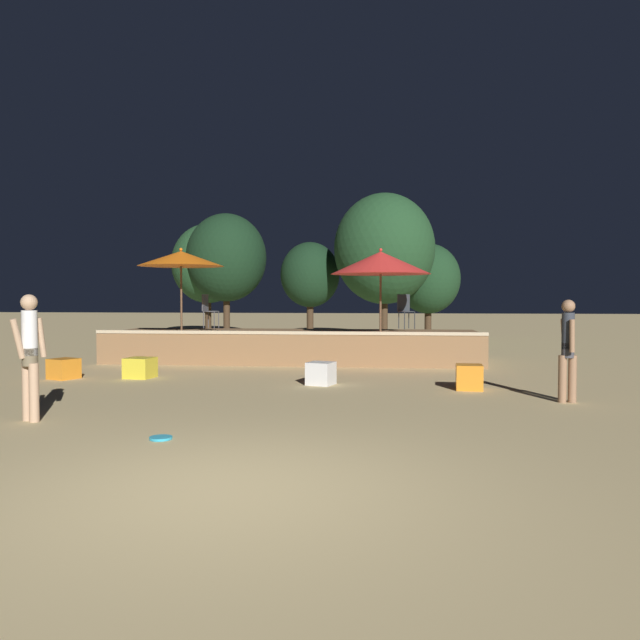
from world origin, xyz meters
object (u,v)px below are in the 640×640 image
at_px(person_0, 568,348).
at_px(bistro_chair_0, 405,308).
at_px(cube_seat_2, 469,377).
at_px(cube_seat_3, 64,369).
at_px(cube_seat_1, 321,373).
at_px(bistro_chair_1, 208,308).
at_px(background_tree_4, 384,249).
at_px(background_tree_1, 310,275).
at_px(cube_seat_0, 140,368).
at_px(patio_umbrella_0, 181,259).
at_px(background_tree_0, 226,258).
at_px(background_tree_3, 208,264).
at_px(patio_umbrella_1, 381,263).
at_px(background_tree_2, 428,279).
at_px(person_1, 30,352).
at_px(frisbee_disc, 161,438).

xyz_separation_m(person_0, bistro_chair_0, (-2.42, 6.12, 0.53)).
distance_m(cube_seat_2, cube_seat_3, 8.16).
distance_m(cube_seat_1, cube_seat_3, 5.38).
bearing_deg(cube_seat_1, bistro_chair_1, 129.27).
bearing_deg(person_0, background_tree_4, 95.52).
distance_m(person_0, background_tree_1, 16.55).
relative_size(cube_seat_2, background_tree_4, 0.09).
relative_size(cube_seat_0, cube_seat_3, 0.93).
relative_size(patio_umbrella_0, background_tree_0, 0.55).
distance_m(patio_umbrella_0, background_tree_3, 12.52).
bearing_deg(patio_umbrella_1, background_tree_1, 105.99).
relative_size(bistro_chair_0, background_tree_0, 0.17).
bearing_deg(background_tree_2, background_tree_3, 173.52).
bearing_deg(bistro_chair_0, background_tree_0, 98.51).
xyz_separation_m(bistro_chair_1, background_tree_3, (-3.22, 10.95, 1.76)).
bearing_deg(background_tree_1, patio_umbrella_1, -74.01).
xyz_separation_m(patio_umbrella_0, cube_seat_2, (6.56, -3.39, -2.40)).
xyz_separation_m(patio_umbrella_1, background_tree_3, (-7.81, 12.08, 0.66)).
height_order(background_tree_0, background_tree_4, background_tree_4).
height_order(cube_seat_3, background_tree_0, background_tree_0).
bearing_deg(bistro_chair_0, patio_umbrella_0, 166.81).
bearing_deg(background_tree_0, background_tree_4, -17.02).
xyz_separation_m(cube_seat_3, background_tree_4, (6.51, 12.04, 3.34)).
xyz_separation_m(cube_seat_0, person_1, (0.32, -4.53, 0.73)).
height_order(cube_seat_0, background_tree_4, background_tree_4).
bearing_deg(cube_seat_0, frisbee_disc, -65.39).
relative_size(cube_seat_3, bistro_chair_1, 0.71).
distance_m(patio_umbrella_1, cube_seat_1, 4.04).
height_order(person_0, background_tree_3, background_tree_3).
bearing_deg(patio_umbrella_1, patio_umbrella_0, -178.98).
bearing_deg(cube_seat_1, frisbee_disc, -106.20).
distance_m(patio_umbrella_1, background_tree_0, 13.16).
distance_m(cube_seat_3, person_0, 9.72).
bearing_deg(person_1, background_tree_4, -77.69).
relative_size(cube_seat_0, bistro_chair_1, 0.67).
bearing_deg(patio_umbrella_0, background_tree_0, 99.24).
height_order(bistro_chair_0, background_tree_1, background_tree_1).
distance_m(person_1, background_tree_0, 18.62).
height_order(cube_seat_2, background_tree_0, background_tree_0).
xyz_separation_m(cube_seat_3, bistro_chair_1, (1.89, 3.98, 1.20)).
height_order(frisbee_disc, background_tree_3, background_tree_3).
relative_size(cube_seat_3, person_0, 0.39).
distance_m(cube_seat_3, background_tree_3, 15.28).
xyz_separation_m(background_tree_2, background_tree_4, (-1.79, -1.80, 1.11)).
bearing_deg(background_tree_3, cube_seat_1, -66.21).
height_order(cube_seat_2, frisbee_disc, cube_seat_2).
bearing_deg(cube_seat_1, person_0, -20.91).
bearing_deg(cube_seat_0, background_tree_3, 101.00).
distance_m(cube_seat_1, background_tree_0, 15.79).
bearing_deg(background_tree_4, cube_seat_1, -95.25).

